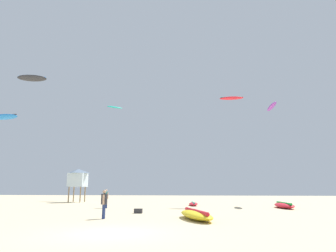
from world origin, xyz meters
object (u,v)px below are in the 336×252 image
lifeguard_tower (78,178)px  kite_aloft_4 (272,107)px  kite_aloft_0 (4,117)px  person_midground (106,197)px  person_foreground (104,202)px  kite_grounded_far (196,215)px  kite_aloft_3 (231,98)px  kite_grounded_mid (284,205)px  cooler_box (138,211)px  kite_aloft_2 (32,78)px  kite_grounded_near (193,204)px  kite_aloft_1 (115,107)px

lifeguard_tower → kite_aloft_4: size_ratio=1.22×
kite_aloft_0 → person_midground: bearing=-23.4°
person_foreground → person_midground: 9.44m
person_foreground → lifeguard_tower: bearing=110.1°
kite_grounded_far → kite_aloft_0: size_ratio=1.16×
kite_grounded_far → person_foreground: bearing=-179.0°
kite_grounded_far → kite_aloft_3: bearing=74.7°
lifeguard_tower → kite_grounded_mid: bearing=-21.7°
cooler_box → kite_aloft_3: size_ratio=0.22×
person_midground → lifeguard_tower: (-7.16, 10.74, 2.10)m
kite_grounded_mid → cooler_box: kite_grounded_mid is taller
kite_aloft_0 → lifeguard_tower: bearing=26.7°
lifeguard_tower → person_foreground: bearing=-63.4°
person_midground → kite_aloft_0: kite_aloft_0 is taller
kite_aloft_2 → kite_aloft_4: size_ratio=1.28×
lifeguard_tower → kite_grounded_near: bearing=-22.2°
kite_grounded_near → kite_aloft_1: 24.02m
person_midground → person_foreground: bearing=-136.8°
kite_aloft_2 → kite_grounded_far: bearing=-42.5°
kite_aloft_0 → kite_aloft_4: bearing=-0.0°
kite_aloft_2 → cooler_box: bearing=-42.2°
kite_aloft_4 → kite_aloft_3: bearing=-162.5°
kite_grounded_near → cooler_box: 10.38m
person_foreground → cooler_box: size_ratio=2.94×
kite_aloft_0 → kite_grounded_far: bearing=-33.6°
kite_aloft_2 → kite_aloft_4: (32.81, -6.81, -7.22)m
kite_aloft_0 → kite_aloft_3: (27.30, -1.45, 1.07)m
kite_grounded_near → kite_aloft_4: bearing=12.0°
kite_aloft_0 → kite_aloft_4: 31.83m
kite_grounded_near → person_midground: bearing=-148.2°
kite_aloft_0 → kite_aloft_4: kite_aloft_4 is taller
kite_aloft_0 → kite_aloft_1: size_ratio=1.61×
kite_aloft_1 → kite_grounded_near: bearing=-48.4°
kite_aloft_2 → kite_aloft_3: size_ratio=1.70×
kite_grounded_far → kite_grounded_mid: bearing=54.3°
kite_grounded_mid → kite_aloft_2: 38.40m
person_foreground → kite_aloft_1: 32.24m
kite_grounded_near → kite_grounded_far: 13.67m
kite_grounded_near → kite_aloft_2: bearing=160.1°
cooler_box → kite_aloft_2: 32.62m
person_midground → lifeguard_tower: 13.07m
kite_aloft_4 → kite_grounded_near: bearing=-168.0°
kite_aloft_1 → kite_aloft_2: 12.98m
lifeguard_tower → kite_aloft_1: bearing=76.5°
kite_grounded_near → kite_grounded_far: (0.47, -13.66, 0.09)m
person_foreground → kite_aloft_4: 22.95m
person_midground → kite_aloft_4: 20.22m
lifeguard_tower → cooler_box: (11.12, -15.74, -2.89)m
kite_grounded_far → kite_aloft_2: (-24.42, 22.35, 17.59)m
cooler_box → kite_aloft_0: size_ratio=0.13×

